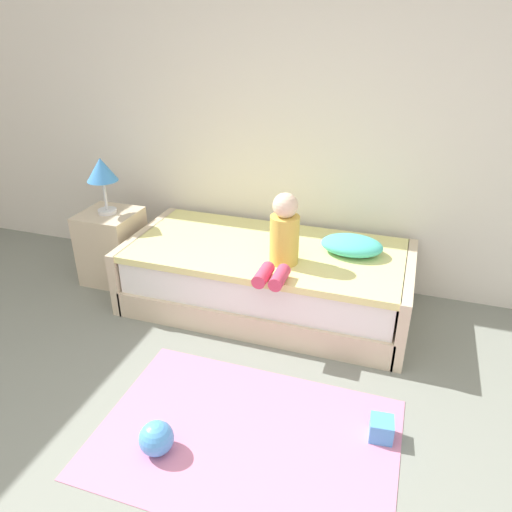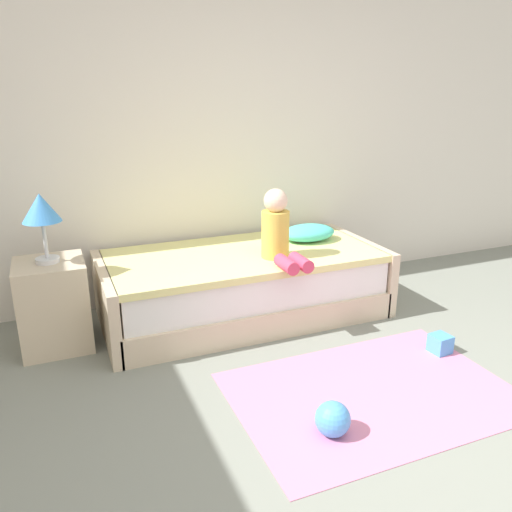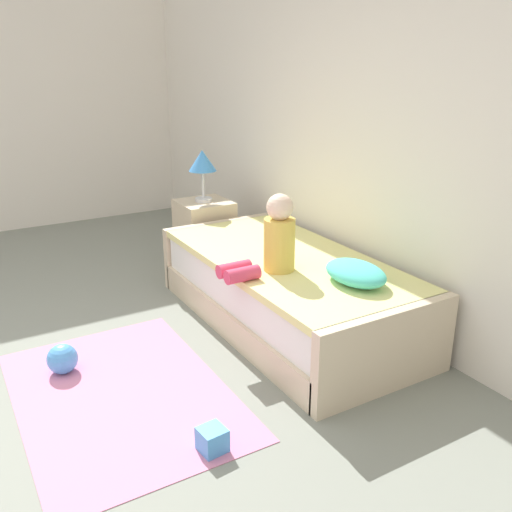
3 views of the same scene
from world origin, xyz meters
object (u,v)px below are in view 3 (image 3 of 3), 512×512
(nightstand, at_px, (205,234))
(toy_block, at_px, (213,440))
(table_lamp, at_px, (203,163))
(child_figure, at_px, (273,241))
(toy_ball, at_px, (63,359))
(bed, at_px, (287,290))
(pillow, at_px, (356,273))

(nightstand, relative_size, toy_block, 4.83)
(nightstand, distance_m, table_lamp, 0.64)
(child_figure, bearing_deg, table_lamp, 171.15)
(toy_ball, bearing_deg, bed, 85.73)
(toy_block, bearing_deg, pillow, 107.94)
(bed, relative_size, toy_ball, 11.55)
(child_figure, bearing_deg, bed, 128.16)
(nightstand, distance_m, toy_block, 2.58)
(child_figure, xyz_separation_m, toy_ball, (-0.29, -1.30, -0.61))
(pillow, xyz_separation_m, toy_ball, (-0.72, -1.63, -0.47))
(pillow, bearing_deg, table_lamp, -177.35)
(child_figure, distance_m, toy_block, 1.32)
(table_lamp, distance_m, child_figure, 1.57)
(table_lamp, bearing_deg, bed, -0.41)
(child_figure, bearing_deg, toy_block, -46.30)
(bed, bearing_deg, toy_block, -47.41)
(bed, distance_m, toy_ball, 1.54)
(pillow, bearing_deg, child_figure, -142.17)
(pillow, distance_m, toy_block, 1.32)
(nightstand, relative_size, pillow, 1.36)
(bed, xyz_separation_m, table_lamp, (-1.35, 0.01, 0.69))
(nightstand, bearing_deg, pillow, 2.65)
(table_lamp, relative_size, pillow, 1.02)
(toy_ball, bearing_deg, nightstand, 128.79)
(bed, height_order, table_lamp, table_lamp)
(bed, xyz_separation_m, child_figure, (0.18, -0.23, 0.46))
(nightstand, height_order, toy_ball, nightstand)
(bed, height_order, nightstand, nightstand)
(nightstand, xyz_separation_m, toy_ball, (1.24, -1.54, -0.21))
(nightstand, bearing_deg, toy_block, -24.78)
(nightstand, xyz_separation_m, child_figure, (1.53, -0.24, 0.40))
(bed, distance_m, pillow, 0.69)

